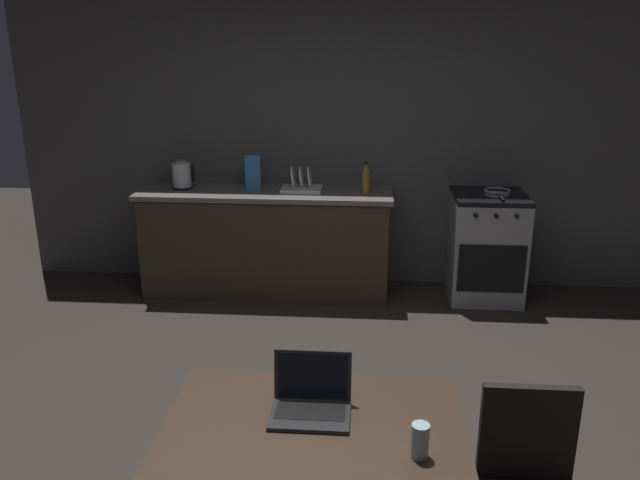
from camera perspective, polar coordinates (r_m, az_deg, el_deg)
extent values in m
plane|color=#2D2823|center=(3.64, -0.15, -18.83)|extent=(12.00, 12.00, 0.00)
cube|color=#4C4B4C|center=(5.66, 5.13, 9.45)|extent=(6.40, 0.10, 2.71)
cube|color=#382D23|center=(5.60, -4.77, -0.29)|extent=(2.10, 0.60, 0.88)
cube|color=#66605B|center=(5.47, -4.89, 4.27)|extent=(2.16, 0.64, 0.04)
cube|color=gray|center=(5.62, 14.62, -0.74)|extent=(0.60, 0.60, 0.88)
cube|color=black|center=(5.50, 14.99, 3.79)|extent=(0.60, 0.60, 0.04)
cube|color=black|center=(5.36, 15.10, -2.51)|extent=(0.54, 0.01, 0.40)
cylinder|color=black|center=(5.19, 13.77, 2.15)|extent=(0.04, 0.02, 0.04)
cylinder|color=black|center=(5.22, 15.51, 2.09)|extent=(0.04, 0.02, 0.04)
cylinder|color=black|center=(5.25, 17.22, 2.04)|extent=(0.04, 0.02, 0.04)
cube|color=#332319|center=(2.59, -0.63, -16.88)|extent=(1.19, 0.85, 0.04)
cylinder|color=#332319|center=(3.18, -10.15, -17.78)|extent=(0.05, 0.05, 0.68)
cylinder|color=#332319|center=(3.11, 10.47, -18.66)|extent=(0.05, 0.05, 0.68)
cube|color=black|center=(2.78, 18.10, -16.10)|extent=(0.38, 0.04, 0.42)
cube|color=#232326|center=(2.64, -0.90, -15.45)|extent=(0.32, 0.22, 0.02)
cube|color=black|center=(2.65, -0.87, -15.09)|extent=(0.28, 0.12, 0.00)
cube|color=#232326|center=(2.68, -0.66, -11.99)|extent=(0.32, 0.04, 0.21)
cube|color=black|center=(2.68, -0.67, -12.05)|extent=(0.29, 0.03, 0.18)
cylinder|color=black|center=(5.63, -12.19, 4.62)|extent=(0.17, 0.17, 0.02)
cylinder|color=#B2B5BA|center=(5.60, -12.27, 5.75)|extent=(0.16, 0.16, 0.21)
cylinder|color=#B2B5BA|center=(5.58, -12.34, 6.87)|extent=(0.10, 0.10, 0.02)
cube|color=black|center=(5.57, -11.33, 5.86)|extent=(0.02, 0.02, 0.14)
cylinder|color=#8C601E|center=(5.33, 4.10, 5.18)|extent=(0.06, 0.06, 0.19)
cone|color=#8C601E|center=(5.30, 4.13, 6.50)|extent=(0.06, 0.06, 0.06)
cylinder|color=black|center=(5.29, 4.14, 6.92)|extent=(0.03, 0.03, 0.02)
cylinder|color=gray|center=(5.48, 15.58, 3.98)|extent=(0.20, 0.20, 0.01)
torus|color=gray|center=(5.47, 15.61, 4.29)|extent=(0.22, 0.22, 0.02)
cylinder|color=black|center=(5.30, 15.97, 3.63)|extent=(0.02, 0.18, 0.02)
cylinder|color=#99B7C6|center=(2.43, 8.94, -17.33)|extent=(0.07, 0.07, 0.13)
cube|color=#3372B2|center=(5.47, -6.00, 6.04)|extent=(0.13, 0.05, 0.30)
cube|color=silver|center=(5.42, -1.66, 4.59)|extent=(0.34, 0.26, 0.03)
cylinder|color=white|center=(5.41, -2.41, 5.68)|extent=(0.04, 0.18, 0.18)
cylinder|color=white|center=(5.40, -1.67, 5.67)|extent=(0.04, 0.18, 0.18)
cylinder|color=white|center=(5.39, -0.93, 5.66)|extent=(0.04, 0.18, 0.18)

